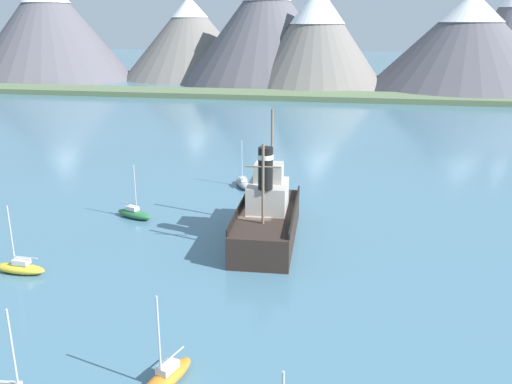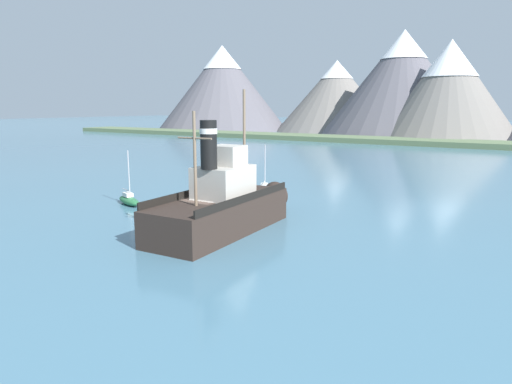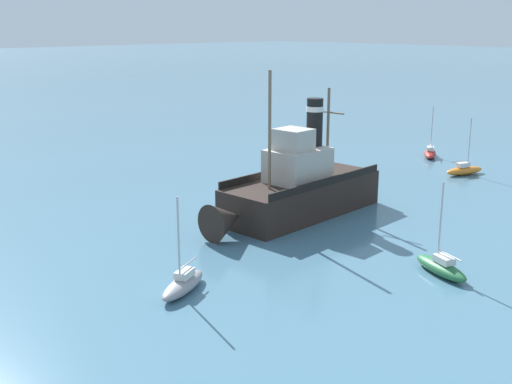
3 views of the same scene
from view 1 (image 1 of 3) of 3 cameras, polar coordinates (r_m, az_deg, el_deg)
name	(u,v)px [view 1 (image 1 of 3)]	position (r m, az deg, el deg)	size (l,w,h in m)	color
ground_plane	(257,243)	(42.70, 0.08, -5.40)	(600.00, 600.00, 0.00)	#477289
mountain_ridge	(304,32)	(153.71, 5.06, 16.47)	(207.27, 66.00, 30.47)	#56545B
shoreline_strip	(326,96)	(125.26, 7.43, 9.97)	(240.00, 12.00, 1.20)	#5B704C
old_tugboat	(268,215)	(43.27, 1.26, -2.49)	(5.02, 14.56, 9.90)	#2D231E
sailboat_green	(134,213)	(49.11, -12.70, -2.20)	(3.94, 2.38, 4.90)	#286B3D
sailboat_grey	(243,183)	(56.98, -1.42, 0.97)	(2.65, 3.90, 4.90)	gray
sailboat_orange	(166,377)	(27.58, -9.49, -18.69)	(2.22, 3.95, 4.90)	orange
sailboat_yellow	(20,268)	(41.03, -23.61, -7.30)	(3.84, 1.24, 4.90)	gold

